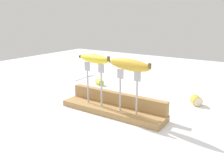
{
  "coord_description": "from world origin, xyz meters",
  "views": [
    {
      "loc": [
        0.51,
        -0.77,
        0.38
      ],
      "look_at": [
        0.0,
        0.0,
        0.13
      ],
      "focal_mm": 38.34,
      "sensor_mm": 36.0,
      "label": 1
    }
  ],
  "objects_px": {
    "fork_stand_right": "(128,88)",
    "banana_chunk_near": "(196,101)",
    "fork_stand_left": "(94,80)",
    "banana_raised_right": "(129,65)",
    "banana_chunk_far": "(99,82)",
    "fork_fallen_near": "(86,77)",
    "banana_raised_left": "(94,59)"
  },
  "relations": [
    {
      "from": "fork_stand_right",
      "to": "banana_chunk_near",
      "type": "distance_m",
      "value": 0.36
    },
    {
      "from": "fork_stand_left",
      "to": "banana_raised_right",
      "type": "distance_m",
      "value": 0.18
    },
    {
      "from": "fork_stand_right",
      "to": "banana_chunk_near",
      "type": "xyz_separation_m",
      "value": [
        0.18,
        0.3,
        -0.1
      ]
    },
    {
      "from": "fork_stand_right",
      "to": "banana_chunk_far",
      "type": "distance_m",
      "value": 0.51
    },
    {
      "from": "fork_fallen_near",
      "to": "banana_chunk_near",
      "type": "height_order",
      "value": "banana_chunk_near"
    },
    {
      "from": "fork_stand_left",
      "to": "fork_fallen_near",
      "type": "height_order",
      "value": "fork_stand_left"
    },
    {
      "from": "banana_raised_right",
      "to": "banana_chunk_near",
      "type": "distance_m",
      "value": 0.4
    },
    {
      "from": "fork_stand_left",
      "to": "banana_chunk_near",
      "type": "bearing_deg",
      "value": 40.62
    },
    {
      "from": "banana_chunk_near",
      "to": "banana_raised_right",
      "type": "bearing_deg",
      "value": -121.66
    },
    {
      "from": "fork_stand_left",
      "to": "fork_stand_right",
      "type": "relative_size",
      "value": 1.06
    },
    {
      "from": "fork_stand_right",
      "to": "banana_raised_left",
      "type": "bearing_deg",
      "value": 180.0
    },
    {
      "from": "banana_raised_right",
      "to": "banana_chunk_far",
      "type": "relative_size",
      "value": 3.2
    },
    {
      "from": "banana_raised_left",
      "to": "banana_raised_right",
      "type": "height_order",
      "value": "banana_raised_left"
    },
    {
      "from": "banana_chunk_near",
      "to": "banana_chunk_far",
      "type": "distance_m",
      "value": 0.56
    },
    {
      "from": "fork_fallen_near",
      "to": "banana_chunk_far",
      "type": "bearing_deg",
      "value": -27.55
    },
    {
      "from": "banana_raised_right",
      "to": "banana_chunk_far",
      "type": "height_order",
      "value": "banana_raised_right"
    },
    {
      "from": "fork_fallen_near",
      "to": "banana_raised_left",
      "type": "bearing_deg",
      "value": -46.51
    },
    {
      "from": "fork_stand_left",
      "to": "banana_raised_left",
      "type": "distance_m",
      "value": 0.09
    },
    {
      "from": "fork_stand_left",
      "to": "banana_chunk_far",
      "type": "height_order",
      "value": "fork_stand_left"
    },
    {
      "from": "banana_raised_left",
      "to": "banana_raised_right",
      "type": "bearing_deg",
      "value": -0.0
    },
    {
      "from": "banana_raised_right",
      "to": "fork_fallen_near",
      "type": "relative_size",
      "value": 1.11
    },
    {
      "from": "fork_stand_left",
      "to": "fork_fallen_near",
      "type": "xyz_separation_m",
      "value": [
        -0.39,
        0.42,
        -0.13
      ]
    },
    {
      "from": "banana_raised_left",
      "to": "banana_chunk_near",
      "type": "distance_m",
      "value": 0.5
    },
    {
      "from": "fork_stand_right",
      "to": "fork_fallen_near",
      "type": "relative_size",
      "value": 0.92
    },
    {
      "from": "fork_fallen_near",
      "to": "banana_chunk_near",
      "type": "xyz_separation_m",
      "value": [
        0.74,
        -0.12,
        0.02
      ]
    },
    {
      "from": "banana_chunk_far",
      "to": "banana_raised_right",
      "type": "bearing_deg",
      "value": -40.38
    },
    {
      "from": "fork_stand_right",
      "to": "banana_chunk_near",
      "type": "bearing_deg",
      "value": 58.35
    },
    {
      "from": "banana_raised_right",
      "to": "fork_fallen_near",
      "type": "bearing_deg",
      "value": 143.29
    },
    {
      "from": "banana_raised_left",
      "to": "banana_chunk_far",
      "type": "relative_size",
      "value": 2.77
    },
    {
      "from": "fork_stand_left",
      "to": "banana_chunk_near",
      "type": "height_order",
      "value": "fork_stand_left"
    },
    {
      "from": "banana_chunk_near",
      "to": "fork_stand_right",
      "type": "bearing_deg",
      "value": -121.65
    },
    {
      "from": "fork_stand_left",
      "to": "banana_raised_right",
      "type": "height_order",
      "value": "banana_raised_right"
    }
  ]
}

